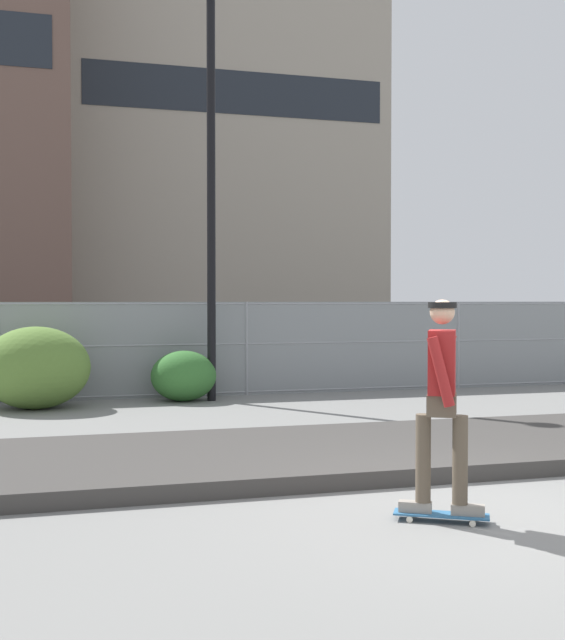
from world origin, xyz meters
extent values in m
plane|color=slate|center=(0.00, 0.00, 0.00)|extent=(120.00, 120.00, 0.00)
cube|color=#3D3A38|center=(0.00, 2.58, 0.09)|extent=(17.38, 2.97, 0.18)
cube|color=#2D608C|center=(-0.41, -0.11, 0.06)|extent=(0.80, 0.56, 0.02)
cylinder|color=silver|center=(-0.14, -0.16, 0.03)|extent=(0.06, 0.05, 0.05)
cylinder|color=silver|center=(-0.23, -0.31, 0.03)|extent=(0.06, 0.05, 0.05)
cylinder|color=silver|center=(-0.60, 0.10, 0.03)|extent=(0.06, 0.05, 0.05)
cylinder|color=silver|center=(-0.68, -0.06, 0.03)|extent=(0.06, 0.05, 0.05)
cube|color=#99999E|center=(-0.19, -0.23, 0.05)|extent=(0.11, 0.15, 0.01)
cube|color=#99999E|center=(-0.64, 0.02, 0.05)|extent=(0.11, 0.15, 0.01)
cube|color=gray|center=(-0.22, -0.21, 0.12)|extent=(0.29, 0.22, 0.09)
cube|color=gray|center=(-0.60, 0.00, 0.12)|extent=(0.29, 0.22, 0.09)
cylinder|color=brown|center=(-0.28, -0.18, 0.54)|extent=(0.13, 0.13, 0.75)
cylinder|color=brown|center=(-0.55, -0.03, 0.54)|extent=(0.13, 0.13, 0.75)
cube|color=brown|center=(-0.41, -0.11, 1.00)|extent=(0.38, 0.41, 0.18)
cube|color=maroon|center=(-0.41, -0.11, 1.36)|extent=(0.38, 0.44, 0.54)
cylinder|color=maroon|center=(-0.29, 0.11, 1.30)|extent=(0.25, 0.19, 0.58)
cylinder|color=maroon|center=(-0.53, -0.32, 1.30)|extent=(0.25, 0.19, 0.58)
sphere|color=tan|center=(-0.41, -0.11, 1.79)|extent=(0.21, 0.21, 0.21)
cylinder|color=black|center=(-0.41, -0.11, 1.85)|extent=(0.24, 0.24, 0.05)
cylinder|color=gray|center=(0.00, 9.06, 0.93)|extent=(0.06, 0.06, 1.85)
cylinder|color=gray|center=(4.66, 9.06, 0.93)|extent=(0.06, 0.06, 1.85)
cylinder|color=gray|center=(0.00, 9.06, 1.81)|extent=(18.62, 0.04, 0.04)
cylinder|color=gray|center=(0.00, 9.06, 1.02)|extent=(18.62, 0.04, 0.04)
cylinder|color=gray|center=(0.00, 9.06, 0.06)|extent=(18.62, 0.04, 0.04)
cube|color=gray|center=(0.00, 9.06, 0.93)|extent=(18.62, 0.01, 1.85)
cylinder|color=black|center=(-0.83, 8.37, 3.73)|extent=(0.16, 0.16, 7.47)
cube|color=#B7BABF|center=(-3.11, 11.80, 0.67)|extent=(4.53, 2.15, 0.70)
cube|color=#23282D|center=(-3.31, 11.78, 1.34)|extent=(2.32, 1.77, 0.64)
cylinder|color=black|center=(-1.81, 12.76, 0.32)|extent=(0.66, 0.29, 0.64)
cylinder|color=black|center=(-1.68, 11.05, 0.32)|extent=(0.66, 0.29, 0.64)
cylinder|color=black|center=(-4.53, 12.54, 0.32)|extent=(0.66, 0.29, 0.64)
cylinder|color=black|center=(-4.40, 10.84, 0.32)|extent=(0.66, 0.29, 0.64)
cube|color=#474C54|center=(2.23, 11.78, 0.67)|extent=(4.47, 1.99, 0.70)
cube|color=#23282D|center=(2.03, 11.77, 1.34)|extent=(2.27, 1.69, 0.64)
cylinder|color=black|center=(3.55, 12.69, 0.32)|extent=(0.65, 0.27, 0.64)
cylinder|color=black|center=(3.63, 10.98, 0.32)|extent=(0.65, 0.27, 0.64)
cylinder|color=black|center=(0.83, 12.58, 0.32)|extent=(0.65, 0.27, 0.64)
cylinder|color=black|center=(0.90, 10.87, 0.32)|extent=(0.65, 0.27, 0.64)
cube|color=navy|center=(8.37, 11.99, 0.67)|extent=(4.47, 1.97, 0.70)
cube|color=#23282D|center=(8.17, 11.98, 1.34)|extent=(2.26, 1.69, 0.64)
cylinder|color=black|center=(9.70, 12.90, 0.32)|extent=(0.65, 0.27, 0.64)
cylinder|color=black|center=(6.97, 12.79, 0.32)|extent=(0.65, 0.27, 0.64)
cylinder|color=black|center=(7.04, 11.08, 0.32)|extent=(0.65, 0.27, 0.64)
cube|color=#9E9384|center=(6.32, 46.22, 11.17)|extent=(19.08, 15.32, 22.34)
cube|color=#1E232B|center=(6.32, 38.54, 13.85)|extent=(17.55, 0.04, 2.50)
ellipsoid|color=#567A33|center=(-3.97, 8.07, 0.72)|extent=(1.85, 1.51, 1.43)
ellipsoid|color=#336B2D|center=(-1.35, 8.43, 0.47)|extent=(1.22, 1.00, 0.94)
camera|label=1|loc=(-3.51, -6.16, 1.89)|focal=44.23mm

